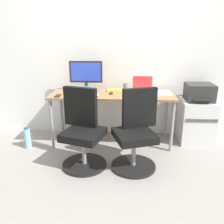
{
  "coord_description": "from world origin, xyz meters",
  "views": [
    {
      "loc": [
        0.19,
        -3.26,
        1.53
      ],
      "look_at": [
        0.0,
        -0.05,
        0.48
      ],
      "focal_mm": 38.04,
      "sensor_mm": 36.0,
      "label": 1
    }
  ],
  "objects": [
    {
      "name": "side_cabinet",
      "position": [
        1.24,
        0.11,
        0.32
      ],
      "size": [
        0.48,
        0.49,
        0.63
      ],
      "color": "silver",
      "rests_on": "ground"
    },
    {
      "name": "ground_plane",
      "position": [
        0.0,
        0.0,
        0.0
      ],
      "size": [
        5.28,
        5.28,
        0.0
      ],
      "primitive_type": "plane",
      "color": "gray"
    },
    {
      "name": "pen_cup",
      "position": [
        0.19,
        0.24,
        0.79
      ],
      "size": [
        0.07,
        0.07,
        0.1
      ],
      "primitive_type": "cylinder",
      "color": "slate",
      "rests_on": "desk"
    },
    {
      "name": "paper_pile",
      "position": [
        0.72,
        0.06,
        0.75
      ],
      "size": [
        0.21,
        0.3,
        0.01
      ],
      "primitive_type": "cube",
      "color": "white",
      "rests_on": "desk"
    },
    {
      "name": "printer",
      "position": [
        1.24,
        0.11,
        0.75
      ],
      "size": [
        0.38,
        0.4,
        0.24
      ],
      "color": "#2D2D2D",
      "rests_on": "side_cabinet"
    },
    {
      "name": "keyboard_by_monitor",
      "position": [
        -0.42,
        -0.13,
        0.75
      ],
      "size": [
        0.34,
        0.12,
        0.02
      ],
      "primitive_type": "cube",
      "color": "#515156",
      "rests_on": "desk"
    },
    {
      "name": "desk",
      "position": [
        0.0,
        0.0,
        0.67
      ],
      "size": [
        1.74,
        0.61,
        0.74
      ],
      "color": "#996B47",
      "rests_on": "ground"
    },
    {
      "name": "desktop_monitor",
      "position": [
        -0.39,
        0.17,
        0.99
      ],
      "size": [
        0.48,
        0.18,
        0.43
      ],
      "color": "#262626",
      "rests_on": "desk"
    },
    {
      "name": "coffee_mug",
      "position": [
        -0.35,
        0.01,
        0.79
      ],
      "size": [
        0.08,
        0.08,
        0.09
      ],
      "primitive_type": "cylinder",
      "color": "teal",
      "rests_on": "desk"
    },
    {
      "name": "notebook",
      "position": [
        0.03,
        0.14,
        0.75
      ],
      "size": [
        0.21,
        0.15,
        0.03
      ],
      "primitive_type": "cube",
      "color": "yellow",
      "rests_on": "desk"
    },
    {
      "name": "open_laptop",
      "position": [
        0.44,
        0.17,
        0.8
      ],
      "size": [
        0.31,
        0.26,
        0.23
      ],
      "color": "silver",
      "rests_on": "desk"
    },
    {
      "name": "office_chair_right",
      "position": [
        0.32,
        -0.65,
        0.42
      ],
      "size": [
        0.56,
        0.56,
        0.94
      ],
      "color": "black",
      "rests_on": "ground"
    },
    {
      "name": "water_bottle_on_floor",
      "position": [
        -1.18,
        -0.28,
        0.15
      ],
      "size": [
        0.09,
        0.09,
        0.31
      ],
      "color": "#8CBFF2",
      "rests_on": "ground"
    },
    {
      "name": "mouse_by_laptop",
      "position": [
        -0.2,
        -0.17,
        0.76
      ],
      "size": [
        0.06,
        0.1,
        0.03
      ],
      "primitive_type": "ellipsoid",
      "color": "#B7B7B7",
      "rests_on": "desk"
    },
    {
      "name": "office_chair_left",
      "position": [
        -0.32,
        -0.65,
        0.42
      ],
      "size": [
        0.55,
        0.55,
        0.94
      ],
      "color": "black",
      "rests_on": "ground"
    },
    {
      "name": "mouse_by_monitor",
      "position": [
        -0.01,
        -0.03,
        0.76
      ],
      "size": [
        0.06,
        0.1,
        0.03
      ],
      "primitive_type": "ellipsoid",
      "color": "#2D2D2D",
      "rests_on": "desk"
    },
    {
      "name": "keyboard_by_laptop",
      "position": [
        0.45,
        -0.16,
        0.75
      ],
      "size": [
        0.34,
        0.12,
        0.02
      ],
      "primitive_type": "cube",
      "color": "#B7B7B7",
      "rests_on": "desk"
    },
    {
      "name": "back_wall",
      "position": [
        0.0,
        0.39,
        1.3
      ],
      "size": [
        4.4,
        0.04,
        2.6
      ],
      "primitive_type": "cube",
      "color": "white",
      "rests_on": "ground"
    },
    {
      "name": "phone_near_laptop",
      "position": [
        -0.73,
        -0.2,
        0.75
      ],
      "size": [
        0.07,
        0.14,
        0.01
      ],
      "primitive_type": "cube",
      "color": "black",
      "rests_on": "desk"
    }
  ]
}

